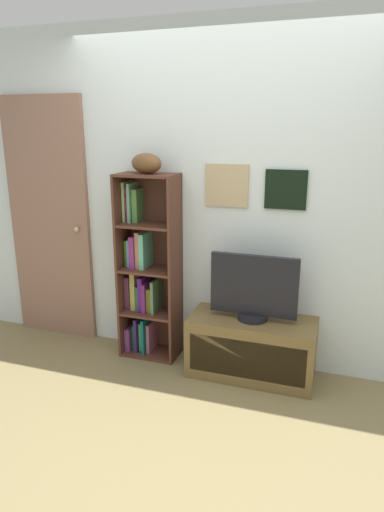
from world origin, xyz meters
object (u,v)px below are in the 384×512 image
object	(u,v)px
door	(50,221)
football	(146,163)
bookshelf	(146,275)
tv_stand	(251,347)
television	(254,289)

from	to	relation	value
door	football	bearing A→B (deg)	-6.73
bookshelf	football	world-z (taller)	football
football	door	size ratio (longest dim) A/B	0.14
tv_stand	television	world-z (taller)	television
television	door	bearing A→B (deg)	174.26
television	door	world-z (taller)	door
football	television	size ratio (longest dim) A/B	0.45
bookshelf	football	distance (m)	0.89
football	tv_stand	distance (m)	1.59
tv_stand	television	distance (m)	0.47
football	door	xyz separation A→B (m)	(-0.98, 0.12, -0.53)
door	tv_stand	bearing A→B (deg)	-5.77
tv_stand	door	size ratio (longest dim) A/B	0.45
tv_stand	football	bearing A→B (deg)	175.33
bookshelf	television	bearing A→B (deg)	-6.34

